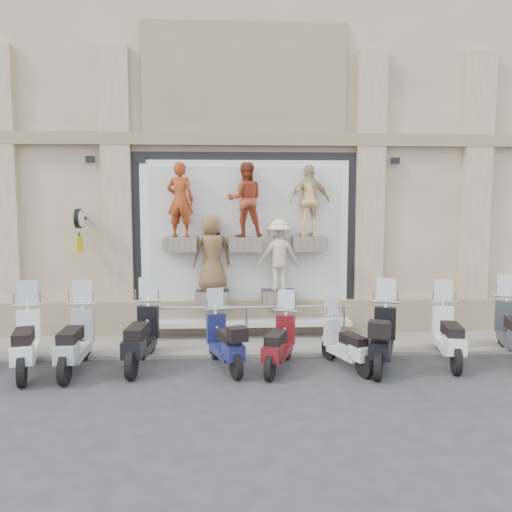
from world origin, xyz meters
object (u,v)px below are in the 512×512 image
Objects in this scene: scooter_c at (75,329)px; scooter_f at (279,332)px; scooter_g at (346,334)px; scooter_i at (449,324)px; guard_rail at (246,326)px; scooter_e at (225,331)px; scooter_b at (25,330)px; clock_sign_bracket at (79,225)px; scooter_d at (141,325)px; scooter_h at (383,326)px.

scooter_c is 4.00m from scooter_f.
scooter_g is 0.83× the size of scooter_i.
scooter_e is (-0.48, -1.66, 0.30)m from guard_rail.
scooter_b reaches higher than guard_rail.
scooter_f is (0.60, -1.78, 0.29)m from guard_rail.
scooter_f reaches higher than scooter_g.
scooter_b is at bearing -166.38° from scooter_i.
scooter_i is at bearing -1.47° from scooter_c.
clock_sign_bracket is at bearing 172.88° from scooter_f.
scooter_b is 2.18m from scooter_d.
scooter_g is at bearing -0.56° from scooter_d.
scooter_b is 8.46m from scooter_i.
clock_sign_bracket reaches higher than scooter_e.
scooter_b is 4.92m from scooter_f.
clock_sign_bracket is 2.96m from scooter_c.
scooter_c reaches higher than scooter_i.
scooter_g reaches higher than guard_rail.
scooter_e is at bearing -167.23° from scooter_f.
scooter_i is (7.54, 0.17, -0.03)m from scooter_c.
clock_sign_bracket is 0.48× the size of scooter_b.
scooter_h is 1.05× the size of scooter_i.
scooter_f reaches higher than guard_rail.
clock_sign_bracket is 0.48× the size of scooter_d.
scooter_b is 1.00× the size of scooter_h.
scooter_e is at bearing -31.85° from clock_sign_bracket.
scooter_c is (-3.40, -1.70, 0.39)m from guard_rail.
scooter_h is 1.48m from scooter_i.
scooter_f is at bearing -158.29° from scooter_h.
scooter_h reaches higher than guard_rail.
scooter_c is 6.07m from scooter_h.
scooter_f is at bearing 159.71° from scooter_g.
scooter_g is (2.43, -0.10, -0.08)m from scooter_e.
scooter_f is 0.92× the size of scooter_i.
scooter_f is at bearing -26.58° from clock_sign_bracket.
scooter_b is 3.84m from scooter_e.
scooter_b is (-0.42, -2.23, -1.94)m from clock_sign_bracket.
scooter_e is at bearing -1.89° from scooter_c.
scooter_g is 0.75m from scooter_h.
scooter_h is at bearing -3.52° from scooter_c.
guard_rail is 2.68× the size of scooter_e.
scooter_e is 1.12× the size of scooter_g.
scooter_h reaches higher than scooter_g.
scooter_d is (1.24, 0.24, 0.01)m from scooter_c.
scooter_i is at bearing 2.97° from scooter_d.
guard_rail is at bearing 37.61° from scooter_d.
scooter_i reaches higher than scooter_f.
clock_sign_bracket is at bearing 137.87° from scooter_g.
scooter_h is at bearing -21.19° from scooter_e.
scooter_d is at bearing 8.24° from scooter_c.
scooter_b reaches higher than scooter_i.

